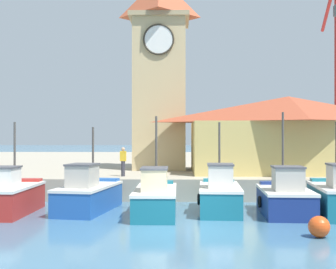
{
  "coord_description": "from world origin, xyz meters",
  "views": [
    {
      "loc": [
        -0.11,
        -17.37,
        3.44
      ],
      "look_at": [
        -0.69,
        8.78,
        3.5
      ],
      "focal_mm": 50.0,
      "sensor_mm": 36.0,
      "label": 1
    }
  ],
  "objects_px": {
    "clock_tower": "(160,68)",
    "dock_worker_near_tower": "(123,161)",
    "fishing_boat_mid_left": "(88,195)",
    "fishing_boat_mid_right": "(220,195)",
    "warehouse_right": "(289,133)",
    "fishing_boat_left_inner": "(10,196)",
    "mooring_buoy": "(319,227)",
    "fishing_boat_right_inner": "(285,198)",
    "fishing_boat_center": "(155,198)"
  },
  "relations": [
    {
      "from": "fishing_boat_right_inner",
      "to": "dock_worker_near_tower",
      "type": "xyz_separation_m",
      "value": [
        -7.73,
        5.6,
        1.28
      ]
    },
    {
      "from": "fishing_boat_left_inner",
      "to": "fishing_boat_center",
      "type": "distance_m",
      "value": 6.41
    },
    {
      "from": "clock_tower",
      "to": "warehouse_right",
      "type": "xyz_separation_m",
      "value": [
        8.11,
        -2.59,
        -4.49
      ]
    },
    {
      "from": "fishing_boat_left_inner",
      "to": "mooring_buoy",
      "type": "relative_size",
      "value": 6.02
    },
    {
      "from": "mooring_buoy",
      "to": "fishing_boat_left_inner",
      "type": "bearing_deg",
      "value": 159.74
    },
    {
      "from": "clock_tower",
      "to": "dock_worker_near_tower",
      "type": "xyz_separation_m",
      "value": [
        -1.82,
        -5.73,
        -6.05
      ]
    },
    {
      "from": "warehouse_right",
      "to": "mooring_buoy",
      "type": "xyz_separation_m",
      "value": [
        -2.1,
        -13.3,
        -3.21
      ]
    },
    {
      "from": "fishing_boat_mid_left",
      "to": "clock_tower",
      "type": "relative_size",
      "value": 0.33
    },
    {
      "from": "fishing_boat_left_inner",
      "to": "fishing_boat_center",
      "type": "relative_size",
      "value": 0.88
    },
    {
      "from": "fishing_boat_mid_left",
      "to": "fishing_boat_mid_right",
      "type": "bearing_deg",
      "value": -1.52
    },
    {
      "from": "fishing_boat_mid_right",
      "to": "fishing_boat_left_inner",
      "type": "bearing_deg",
      "value": -176.17
    },
    {
      "from": "fishing_boat_left_inner",
      "to": "dock_worker_near_tower",
      "type": "xyz_separation_m",
      "value": [
        4.32,
        5.67,
        1.25
      ]
    },
    {
      "from": "fishing_boat_mid_right",
      "to": "clock_tower",
      "type": "height_order",
      "value": "clock_tower"
    },
    {
      "from": "fishing_boat_center",
      "to": "dock_worker_near_tower",
      "type": "height_order",
      "value": "fishing_boat_center"
    },
    {
      "from": "fishing_boat_mid_left",
      "to": "mooring_buoy",
      "type": "distance_m",
      "value": 10.31
    },
    {
      "from": "fishing_boat_left_inner",
      "to": "warehouse_right",
      "type": "relative_size",
      "value": 0.36
    },
    {
      "from": "fishing_boat_right_inner",
      "to": "dock_worker_near_tower",
      "type": "relative_size",
      "value": 2.77
    },
    {
      "from": "fishing_boat_mid_right",
      "to": "warehouse_right",
      "type": "xyz_separation_m",
      "value": [
        4.99,
        8.19,
        2.81
      ]
    },
    {
      "from": "fishing_boat_right_inner",
      "to": "mooring_buoy",
      "type": "bearing_deg",
      "value": -88.68
    },
    {
      "from": "fishing_boat_left_inner",
      "to": "dock_worker_near_tower",
      "type": "relative_size",
      "value": 2.7
    },
    {
      "from": "fishing_boat_center",
      "to": "fishing_boat_right_inner",
      "type": "distance_m",
      "value": 5.64
    },
    {
      "from": "fishing_boat_mid_left",
      "to": "fishing_boat_mid_right",
      "type": "relative_size",
      "value": 1.08
    },
    {
      "from": "fishing_boat_right_inner",
      "to": "fishing_boat_mid_left",
      "type": "bearing_deg",
      "value": 175.34
    },
    {
      "from": "fishing_boat_mid_left",
      "to": "fishing_boat_left_inner",
      "type": "bearing_deg",
      "value": -166.75
    },
    {
      "from": "mooring_buoy",
      "to": "clock_tower",
      "type": "bearing_deg",
      "value": 110.74
    },
    {
      "from": "fishing_boat_left_inner",
      "to": "mooring_buoy",
      "type": "distance_m",
      "value": 12.97
    },
    {
      "from": "fishing_boat_center",
      "to": "mooring_buoy",
      "type": "distance_m",
      "value": 7.23
    },
    {
      "from": "fishing_boat_mid_right",
      "to": "fishing_boat_center",
      "type": "bearing_deg",
      "value": -165.51
    },
    {
      "from": "warehouse_right",
      "to": "dock_worker_near_tower",
      "type": "xyz_separation_m",
      "value": [
        -9.94,
        -3.15,
        -1.56
      ]
    },
    {
      "from": "fishing_boat_center",
      "to": "fishing_boat_right_inner",
      "type": "xyz_separation_m",
      "value": [
        5.64,
        0.18,
        0.01
      ]
    },
    {
      "from": "fishing_boat_mid_right",
      "to": "warehouse_right",
      "type": "distance_m",
      "value": 10.0
    },
    {
      "from": "fishing_boat_mid_right",
      "to": "dock_worker_near_tower",
      "type": "distance_m",
      "value": 7.18
    },
    {
      "from": "clock_tower",
      "to": "fishing_boat_center",
      "type": "bearing_deg",
      "value": -88.65
    },
    {
      "from": "fishing_boat_center",
      "to": "mooring_buoy",
      "type": "height_order",
      "value": "fishing_boat_center"
    },
    {
      "from": "dock_worker_near_tower",
      "to": "fishing_boat_mid_left",
      "type": "bearing_deg",
      "value": -101.69
    },
    {
      "from": "mooring_buoy",
      "to": "dock_worker_near_tower",
      "type": "height_order",
      "value": "dock_worker_near_tower"
    },
    {
      "from": "fishing_boat_center",
      "to": "dock_worker_near_tower",
      "type": "distance_m",
      "value": 6.28
    },
    {
      "from": "fishing_boat_center",
      "to": "clock_tower",
      "type": "bearing_deg",
      "value": 91.35
    },
    {
      "from": "fishing_boat_mid_right",
      "to": "warehouse_right",
      "type": "relative_size",
      "value": 0.37
    },
    {
      "from": "fishing_boat_mid_left",
      "to": "fishing_boat_right_inner",
      "type": "relative_size",
      "value": 1.08
    },
    {
      "from": "fishing_boat_mid_left",
      "to": "warehouse_right",
      "type": "xyz_separation_m",
      "value": [
        10.95,
        8.03,
        2.81
      ]
    },
    {
      "from": "warehouse_right",
      "to": "fishing_boat_center",
      "type": "bearing_deg",
      "value": -131.29
    },
    {
      "from": "fishing_boat_left_inner",
      "to": "fishing_boat_mid_right",
      "type": "height_order",
      "value": "same"
    },
    {
      "from": "fishing_boat_mid_left",
      "to": "fishing_boat_center",
      "type": "height_order",
      "value": "fishing_boat_center"
    },
    {
      "from": "warehouse_right",
      "to": "mooring_buoy",
      "type": "distance_m",
      "value": 13.84
    },
    {
      "from": "fishing_boat_right_inner",
      "to": "mooring_buoy",
      "type": "distance_m",
      "value": 4.57
    },
    {
      "from": "fishing_boat_center",
      "to": "fishing_boat_left_inner",
      "type": "bearing_deg",
      "value": 178.96
    },
    {
      "from": "fishing_boat_mid_right",
      "to": "dock_worker_near_tower",
      "type": "relative_size",
      "value": 2.79
    },
    {
      "from": "fishing_boat_mid_right",
      "to": "warehouse_right",
      "type": "bearing_deg",
      "value": 58.65
    },
    {
      "from": "clock_tower",
      "to": "warehouse_right",
      "type": "height_order",
      "value": "clock_tower"
    }
  ]
}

